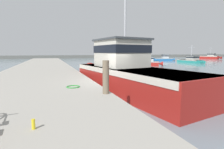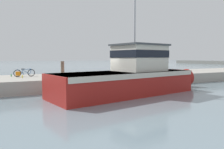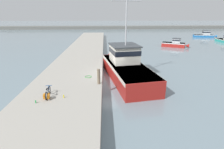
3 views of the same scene
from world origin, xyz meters
name	(u,v)px [view 1 (image 1 of 3)]	position (x,y,z in m)	size (l,w,h in m)	color
ground_plane	(114,97)	(0.00, 0.00, 0.00)	(320.00, 320.00, 0.00)	gray
dock_pier	(34,95)	(-4.25, 0.00, 0.49)	(6.27, 80.00, 0.97)	#A39E93
far_shoreline	(125,56)	(30.00, 66.03, 0.64)	(180.00, 5.00, 1.28)	slate
fishing_boat_main	(127,72)	(1.45, 1.36, 1.30)	(5.19, 12.58, 9.41)	maroon
boat_white_moored	(164,58)	(29.04, 34.85, 0.71)	(6.64, 2.50, 1.94)	#236BB2
boat_orange_near	(147,62)	(13.97, 19.43, 0.70)	(5.41, 3.63, 1.85)	#AD231E
boat_red_outer	(210,57)	(52.87, 39.53, 0.84)	(3.76, 7.43, 4.30)	#AD231E
boat_green_anchored	(191,60)	(28.79, 23.98, 0.68)	(2.33, 7.77, 4.26)	teal
mooring_post	(106,77)	(-1.38, -2.84, 1.64)	(0.26, 0.26, 1.33)	#756651
hose_coil	(73,87)	(-2.45, -1.09, 1.00)	(0.64, 0.64, 0.04)	green
water_bottle_by_bike	(33,124)	(-3.84, -5.40, 1.09)	(0.07, 0.07, 0.23)	yellow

